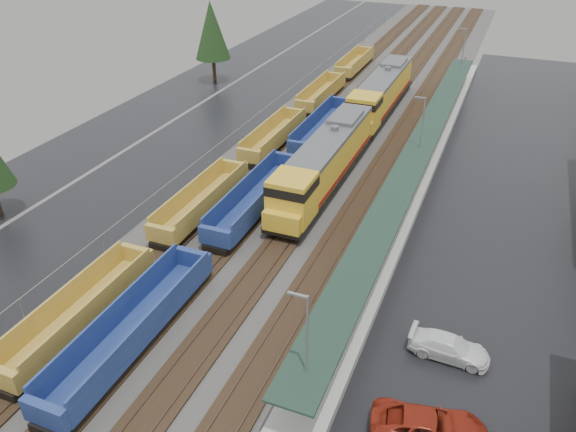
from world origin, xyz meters
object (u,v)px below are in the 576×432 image
Objects in this scene: well_string_blue at (133,328)px; parked_car_east_c at (449,347)px; parked_car_east_b at (430,429)px; locomotive_lead at (324,163)px; locomotive_trail at (381,94)px; well_string_yellow at (202,202)px.

well_string_blue is 18.08× the size of parked_car_east_c.
parked_car_east_c is at bearing -11.54° from parked_car_east_b.
locomotive_lead is 21.00m from locomotive_trail.
well_string_yellow is 26.79m from parked_car_east_b.
parked_car_east_c is (21.83, -9.32, -0.45)m from well_string_yellow.
well_string_blue is at bearing 78.28° from parked_car_east_b.
well_string_yellow is at bearing 104.58° from well_string_blue.
well_string_blue is at bearing -75.42° from well_string_yellow.
locomotive_lead is 0.26× the size of well_string_blue.
locomotive_trail is 4.62× the size of parked_car_east_c.
locomotive_lead is at bearing 40.75° from parked_car_east_c.
locomotive_trail is 30.18m from well_string_yellow.
parked_car_east_b reaches higher than parked_car_east_c.
well_string_yellow is (-8.00, -29.07, -1.47)m from locomotive_trail.
well_string_blue is (-4.00, -44.44, -1.42)m from locomotive_trail.
locomotive_trail reaches higher than well_string_blue.
locomotive_lead is at bearing 80.32° from well_string_blue.
parked_car_east_b is at bearing -35.72° from well_string_yellow.
locomotive_lead is at bearing 45.24° from well_string_yellow.
well_string_yellow is 1.23× the size of well_string_blue.
locomotive_trail is 0.21× the size of well_string_yellow.
well_string_blue is at bearing -99.68° from locomotive_lead.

